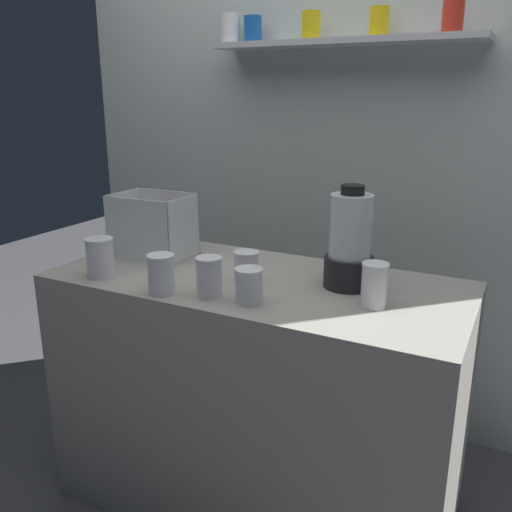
{
  "coord_description": "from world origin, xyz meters",
  "views": [
    {
      "loc": [
        0.8,
        -1.54,
        1.5
      ],
      "look_at": [
        0.0,
        0.0,
        0.98
      ],
      "focal_mm": 38.12,
      "sensor_mm": 36.0,
      "label": 1
    }
  ],
  "objects": [
    {
      "name": "juice_cup_beet_far_left",
      "position": [
        -0.48,
        -0.22,
        0.96
      ],
      "size": [
        0.09,
        0.09,
        0.13
      ],
      "color": "white",
      "rests_on": "counter"
    },
    {
      "name": "juice_cup_beet_middle",
      "position": [
        -0.05,
        -0.21,
        0.96
      ],
      "size": [
        0.08,
        0.08,
        0.13
      ],
      "color": "white",
      "rests_on": "counter"
    },
    {
      "name": "ground_plane",
      "position": [
        0.0,
        0.0,
        0.0
      ],
      "size": [
        8.0,
        8.0,
        0.0
      ],
      "primitive_type": "plane",
      "color": "#4C4C51"
    },
    {
      "name": "carrot_display_bin",
      "position": [
        -0.47,
        0.07,
        0.97
      ],
      "size": [
        0.29,
        0.2,
        0.24
      ],
      "color": "white",
      "rests_on": "counter"
    },
    {
      "name": "blender_pitcher",
      "position": [
        0.3,
        0.07,
        1.04
      ],
      "size": [
        0.16,
        0.16,
        0.33
      ],
      "color": "black",
      "rests_on": "counter"
    },
    {
      "name": "juice_cup_carrot_left",
      "position": [
        -0.2,
        -0.26,
        0.95
      ],
      "size": [
        0.09,
        0.09,
        0.13
      ],
      "color": "white",
      "rests_on": "counter"
    },
    {
      "name": "juice_cup_orange_right",
      "position": [
        -0.01,
        -0.05,
        0.95
      ],
      "size": [
        0.08,
        0.08,
        0.11
      ],
      "color": "white",
      "rests_on": "counter"
    },
    {
      "name": "counter",
      "position": [
        0.0,
        0.0,
        0.45
      ],
      "size": [
        1.4,
        0.64,
        0.9
      ],
      "primitive_type": "cube",
      "color": "#9E998E",
      "rests_on": "ground_plane"
    },
    {
      "name": "back_wall_unit",
      "position": [
        -0.0,
        0.77,
        1.27
      ],
      "size": [
        2.6,
        0.24,
        2.5
      ],
      "color": "silver",
      "rests_on": "ground_plane"
    },
    {
      "name": "juice_cup_pomegranate_far_right",
      "position": [
        0.08,
        -0.2,
        0.95
      ],
      "size": [
        0.09,
        0.09,
        0.11
      ],
      "color": "white",
      "rests_on": "counter"
    },
    {
      "name": "juice_cup_pomegranate_rightmost",
      "position": [
        0.42,
        -0.06,
        0.96
      ],
      "size": [
        0.08,
        0.08,
        0.13
      ],
      "color": "white",
      "rests_on": "counter"
    }
  ]
}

